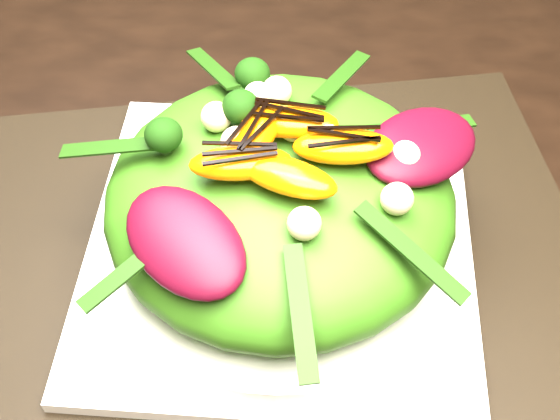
{
  "coord_description": "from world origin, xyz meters",
  "views": [
    {
      "loc": [
        -0.16,
        -0.39,
        1.18
      ],
      "look_at": [
        -0.17,
        -0.07,
        0.8
      ],
      "focal_mm": 48.0,
      "sensor_mm": 36.0,
      "label": 1
    }
  ],
  "objects_px": {
    "lettuce_mound": "(280,198)",
    "orange_segment": "(272,119)",
    "plate_base": "(280,245)",
    "salad_bowl": "(280,232)",
    "placemat": "(280,250)",
    "dining_table": "(489,199)"
  },
  "relations": [
    {
      "from": "placemat",
      "to": "orange_segment",
      "type": "xyz_separation_m",
      "value": [
        -0.01,
        0.03,
        0.1
      ]
    },
    {
      "from": "salad_bowl",
      "to": "plate_base",
      "type": "bearing_deg",
      "value": 0.0
    },
    {
      "from": "placemat",
      "to": "salad_bowl",
      "type": "height_order",
      "value": "salad_bowl"
    },
    {
      "from": "salad_bowl",
      "to": "orange_segment",
      "type": "distance_m",
      "value": 0.09
    },
    {
      "from": "dining_table",
      "to": "placemat",
      "type": "relative_size",
      "value": 3.66
    },
    {
      "from": "orange_segment",
      "to": "placemat",
      "type": "bearing_deg",
      "value": -78.49
    },
    {
      "from": "plate_base",
      "to": "salad_bowl",
      "type": "relative_size",
      "value": 1.06
    },
    {
      "from": "placemat",
      "to": "plate_base",
      "type": "height_order",
      "value": "plate_base"
    },
    {
      "from": "placemat",
      "to": "lettuce_mound",
      "type": "xyz_separation_m",
      "value": [
        0.0,
        -0.0,
        0.06
      ]
    },
    {
      "from": "placemat",
      "to": "plate_base",
      "type": "xyz_separation_m",
      "value": [
        0.0,
        -0.0,
        0.01
      ]
    },
    {
      "from": "lettuce_mound",
      "to": "orange_segment",
      "type": "bearing_deg",
      "value": 101.51
    },
    {
      "from": "lettuce_mound",
      "to": "orange_segment",
      "type": "xyz_separation_m",
      "value": [
        -0.01,
        0.03,
        0.05
      ]
    },
    {
      "from": "salad_bowl",
      "to": "lettuce_mound",
      "type": "height_order",
      "value": "lettuce_mound"
    },
    {
      "from": "dining_table",
      "to": "lettuce_mound",
      "type": "xyz_separation_m",
      "value": [
        -0.17,
        -0.07,
        0.08
      ]
    },
    {
      "from": "salad_bowl",
      "to": "lettuce_mound",
      "type": "bearing_deg",
      "value": 90.0
    },
    {
      "from": "placemat",
      "to": "salad_bowl",
      "type": "distance_m",
      "value": 0.02
    },
    {
      "from": "plate_base",
      "to": "dining_table",
      "type": "bearing_deg",
      "value": 23.01
    },
    {
      "from": "dining_table",
      "to": "orange_segment",
      "type": "height_order",
      "value": "dining_table"
    },
    {
      "from": "salad_bowl",
      "to": "lettuce_mound",
      "type": "xyz_separation_m",
      "value": [
        0.0,
        0.0,
        0.04
      ]
    },
    {
      "from": "lettuce_mound",
      "to": "orange_segment",
      "type": "relative_size",
      "value": 3.74
    },
    {
      "from": "dining_table",
      "to": "orange_segment",
      "type": "bearing_deg",
      "value": -165.71
    },
    {
      "from": "plate_base",
      "to": "lettuce_mound",
      "type": "height_order",
      "value": "lettuce_mound"
    }
  ]
}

